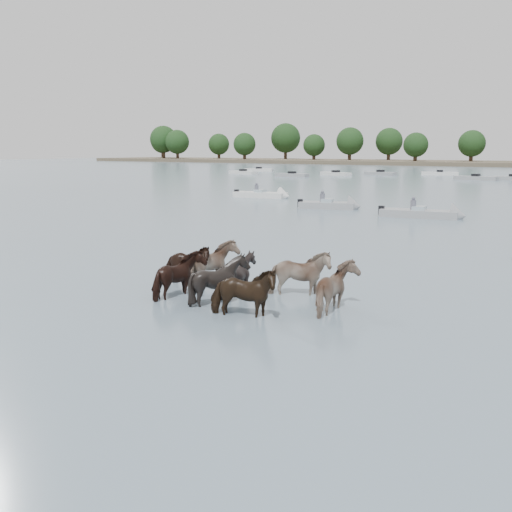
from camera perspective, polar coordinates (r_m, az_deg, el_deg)
The scene contains 8 objects.
ground at distance 17.40m, azimuth -8.50°, elevation -4.16°, with size 400.00×400.00×0.00m, color #4D6370.
shoreline at distance 181.82m, azimuth 5.88°, elevation 9.23°, with size 160.00×30.00×1.00m, color #4C4233.
pony_herd at distance 17.21m, azimuth -1.71°, elevation -2.27°, with size 7.62×4.35×1.65m.
motorboat_a at distance 43.29m, azimuth 7.91°, elevation 4.92°, with size 4.77×2.82×1.92m.
motorboat_b at distance 38.86m, azimuth 16.80°, elevation 3.94°, with size 5.57×2.33×1.92m.
motorboat_f at distance 52.57m, azimuth 1.17°, elevation 5.98°, with size 5.52×2.20×1.92m.
distant_flotilla at distance 89.68m, azimuth 23.49°, elevation 7.02°, with size 105.53×23.33×0.93m.
treeline at distance 182.49m, azimuth 5.37°, elevation 11.19°, with size 144.44×22.41×12.44m.
Camera 1 is at (11.06, -12.70, 4.37)m, focal length 40.77 mm.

